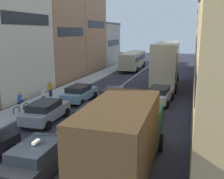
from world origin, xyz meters
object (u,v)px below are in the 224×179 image
at_px(bus_mid_queue_primary, 166,62).
at_px(pedestrian_near_kerb, 50,88).
at_px(removalist_box_truck, 125,135).
at_px(sedan_right_lane_behind_truck, 145,112).
at_px(pedestrian_mid_sidewalk, 43,94).
at_px(sedan_left_lane_third, 79,93).
at_px(bus_far_queue_secondary, 133,59).
at_px(cyclist_on_sidewalk, 20,103).
at_px(taxi_centre_lane_front, 39,157).
at_px(wagon_left_lane_second, 46,111).
at_px(hatchback_centre_lane_third, 113,96).
at_px(wagon_right_lane_far, 159,94).
at_px(sedan_centre_lane_second, 92,116).

distance_m(bus_mid_queue_primary, pedestrian_near_kerb, 13.42).
bearing_deg(removalist_box_truck, sedan_right_lane_behind_truck, 2.69).
xyz_separation_m(bus_mid_queue_primary, pedestrian_near_kerb, (-9.96, -8.79, -1.88)).
bearing_deg(pedestrian_mid_sidewalk, sedan_left_lane_third, 35.11).
xyz_separation_m(bus_far_queue_secondary, cyclist_on_sidewalk, (-2.97, -25.78, -0.91)).
distance_m(taxi_centre_lane_front, pedestrian_mid_sidewalk, 11.42).
bearing_deg(pedestrian_mid_sidewalk, bus_far_queue_secondary, 80.53).
bearing_deg(sedan_right_lane_behind_truck, sedan_left_lane_third, 64.28).
bearing_deg(bus_mid_queue_primary, wagon_left_lane_second, 153.78).
xyz_separation_m(taxi_centre_lane_front, hatchback_centre_lane_third, (-0.17, 11.52, -0.00)).
xyz_separation_m(wagon_right_lane_far, pedestrian_near_kerb, (-10.25, -1.38, 0.15)).
relative_size(wagon_left_lane_second, sedan_left_lane_third, 1.02).
bearing_deg(sedan_centre_lane_second, removalist_box_truck, -146.64).
distance_m(removalist_box_truck, cyclist_on_sidewalk, 11.91).
distance_m(sedan_centre_lane_second, pedestrian_mid_sidewalk, 7.19).
distance_m(removalist_box_truck, taxi_centre_lane_front, 4.00).
relative_size(taxi_centre_lane_front, wagon_left_lane_second, 0.99).
bearing_deg(cyclist_on_sidewalk, sedan_centre_lane_second, -93.76).
bearing_deg(removalist_box_truck, sedan_left_lane_third, 32.45).
distance_m(removalist_box_truck, pedestrian_near_kerb, 15.26).
bearing_deg(wagon_right_lane_far, sedan_right_lane_behind_truck, 179.96).
xyz_separation_m(wagon_right_lane_far, bus_mid_queue_primary, (-0.29, 7.41, 2.03)).
relative_size(bus_mid_queue_primary, pedestrian_near_kerb, 6.37).
height_order(wagon_left_lane_second, sedan_right_lane_behind_truck, same).
height_order(wagon_right_lane_far, bus_far_queue_secondary, bus_far_queue_secondary).
relative_size(taxi_centre_lane_front, bus_far_queue_secondary, 0.41).
bearing_deg(cyclist_on_sidewalk, pedestrian_near_kerb, 9.95).
bearing_deg(hatchback_centre_lane_third, bus_mid_queue_primary, -22.79).
height_order(pedestrian_near_kerb, pedestrian_mid_sidewalk, same).
xyz_separation_m(sedan_centre_lane_second, pedestrian_near_kerb, (-6.82, 6.07, 0.15)).
relative_size(sedan_centre_lane_second, hatchback_centre_lane_third, 1.00).
height_order(wagon_left_lane_second, pedestrian_mid_sidewalk, pedestrian_mid_sidewalk).
xyz_separation_m(hatchback_centre_lane_third, wagon_right_lane_far, (3.74, 1.89, 0.00)).
bearing_deg(cyclist_on_sidewalk, bus_mid_queue_primary, -28.74).
relative_size(removalist_box_truck, taxi_centre_lane_front, 1.78).
distance_m(taxi_centre_lane_front, pedestrian_near_kerb, 13.76).
bearing_deg(bus_mid_queue_primary, taxi_centre_lane_front, 169.22).
distance_m(sedan_right_lane_behind_truck, pedestrian_mid_sidewalk, 9.38).
bearing_deg(sedan_right_lane_behind_truck, pedestrian_near_kerb, 71.14).
bearing_deg(pedestrian_near_kerb, sedan_centre_lane_second, 167.07).
height_order(sedan_left_lane_third, wagon_right_lane_far, same).
distance_m(bus_mid_queue_primary, bus_far_queue_secondary, 13.87).
xyz_separation_m(taxi_centre_lane_front, pedestrian_near_kerb, (-6.67, 12.03, 0.15)).
distance_m(wagon_left_lane_second, pedestrian_mid_sidewalk, 4.49).
bearing_deg(bus_mid_queue_primary, sedan_left_lane_third, 141.70).
distance_m(hatchback_centre_lane_third, bus_far_queue_secondary, 21.67).
bearing_deg(pedestrian_near_kerb, wagon_right_lane_far, -143.56).
bearing_deg(removalist_box_truck, sedan_centre_lane_second, 34.09).
bearing_deg(sedan_right_lane_behind_truck, sedan_centre_lane_second, 126.65).
bearing_deg(bus_far_queue_secondary, bus_mid_queue_primary, -153.39).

